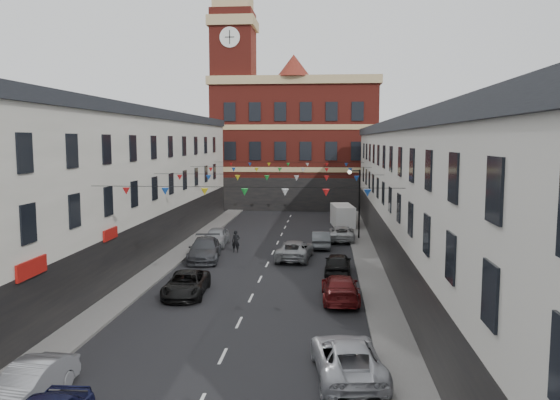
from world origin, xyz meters
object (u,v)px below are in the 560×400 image
(car_left_e, at_px, (216,237))
(car_right_b, at_px, (347,358))
(car_right_e, at_px, (321,239))
(car_left_d, at_px, (205,249))
(car_right_c, at_px, (340,288))
(car_left_c, at_px, (186,284))
(white_van, at_px, (343,216))
(car_right_f, at_px, (341,233))
(car_right_d, at_px, (338,263))
(car_left_b, at_px, (30,384))
(pedestrian, at_px, (236,242))
(moving_car, at_px, (295,250))
(street_lamp, at_px, (356,194))

(car_left_e, bearing_deg, car_right_b, -69.11)
(car_left_e, relative_size, car_right_e, 1.07)
(car_left_d, bearing_deg, car_right_c, -51.14)
(car_left_c, relative_size, white_van, 0.96)
(car_right_f, bearing_deg, car_right_d, 88.21)
(car_left_c, bearing_deg, car_left_d, 92.82)
(car_right_f, bearing_deg, car_left_e, 17.55)
(car_left_b, relative_size, car_right_b, 0.78)
(car_left_e, height_order, car_right_c, car_left_e)
(car_left_e, bearing_deg, pedestrian, -51.79)
(car_right_e, height_order, car_right_f, car_right_e)
(car_left_d, xyz_separation_m, car_right_e, (8.19, 5.21, -0.10))
(car_right_e, distance_m, moving_car, 4.76)
(car_left_e, distance_m, car_right_b, 25.58)
(car_left_d, distance_m, car_right_e, 9.70)
(moving_car, height_order, pedestrian, pedestrian)
(street_lamp, relative_size, car_left_c, 1.30)
(car_left_d, distance_m, car_right_d, 9.94)
(moving_car, bearing_deg, car_right_f, -110.20)
(car_right_c, bearing_deg, car_right_f, -93.36)
(car_left_e, xyz_separation_m, car_right_d, (9.58, -8.52, -0.04))
(street_lamp, xyz_separation_m, car_right_b, (-1.72, -27.45, -3.21))
(car_left_e, relative_size, car_right_f, 0.93)
(car_right_d, xyz_separation_m, car_right_f, (0.52, 11.56, -0.05))
(street_lamp, relative_size, moving_car, 1.21)
(white_van, relative_size, pedestrian, 2.89)
(car_right_c, xyz_separation_m, pedestrian, (-7.60, 11.88, 0.15))
(car_right_d, xyz_separation_m, pedestrian, (-7.59, 6.10, 0.14))
(street_lamp, xyz_separation_m, car_left_d, (-11.14, -8.97, -3.14))
(car_left_c, distance_m, car_right_c, 8.40)
(car_right_c, distance_m, car_right_e, 14.35)
(car_left_e, bearing_deg, moving_car, -34.98)
(moving_car, xyz_separation_m, white_van, (3.80, 15.13, 0.38))
(street_lamp, distance_m, car_right_e, 5.77)
(car_right_e, bearing_deg, pedestrian, 18.66)
(car_left_b, relative_size, pedestrian, 2.36)
(street_lamp, bearing_deg, white_van, 97.76)
(car_left_c, bearing_deg, pedestrian, 82.56)
(car_left_d, height_order, moving_car, car_left_d)
(white_van, bearing_deg, car_right_f, -98.96)
(car_right_e, relative_size, car_right_f, 0.87)
(car_right_b, relative_size, car_right_d, 1.24)
(street_lamp, relative_size, car_right_b, 1.19)
(car_right_f, distance_m, pedestrian, 9.78)
(car_right_f, xyz_separation_m, white_van, (0.30, 7.68, 0.42))
(pedestrian, bearing_deg, car_right_c, -59.21)
(car_left_c, distance_m, car_right_d, 10.05)
(street_lamp, relative_size, car_left_d, 1.14)
(car_right_b, height_order, pedestrian, pedestrian)
(car_right_c, bearing_deg, pedestrian, -59.07)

